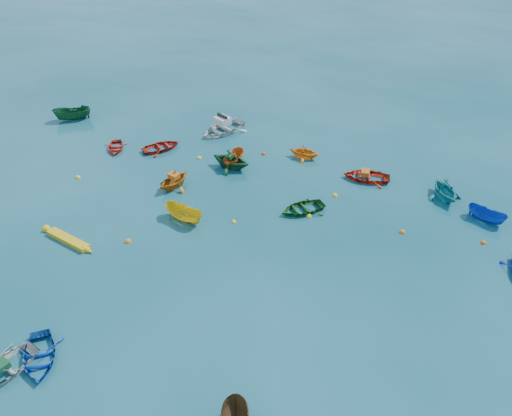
{
  "coord_description": "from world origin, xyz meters",
  "views": [
    {
      "loc": [
        1.24,
        -21.62,
        19.2
      ],
      "look_at": [
        0.0,
        5.0,
        0.4
      ],
      "focal_mm": 35.0,
      "sensor_mm": 36.0,
      "label": 1
    }
  ],
  "objects_px": {
    "dinghy_blue_sw": "(40,360)",
    "dinghy_white_near": "(3,373)",
    "motorboat_white": "(223,132)",
    "kayak_yellow": "(69,242)"
  },
  "relations": [
    {
      "from": "motorboat_white",
      "to": "kayak_yellow",
      "type": "bearing_deg",
      "value": -74.3
    },
    {
      "from": "dinghy_white_near",
      "to": "kayak_yellow",
      "type": "bearing_deg",
      "value": 126.55
    },
    {
      "from": "dinghy_blue_sw",
      "to": "dinghy_white_near",
      "type": "distance_m",
      "value": 1.59
    },
    {
      "from": "dinghy_blue_sw",
      "to": "motorboat_white",
      "type": "bearing_deg",
      "value": 54.56
    },
    {
      "from": "dinghy_blue_sw",
      "to": "dinghy_white_near",
      "type": "height_order",
      "value": "dinghy_white_near"
    },
    {
      "from": "dinghy_blue_sw",
      "to": "dinghy_white_near",
      "type": "relative_size",
      "value": 0.94
    },
    {
      "from": "dinghy_blue_sw",
      "to": "kayak_yellow",
      "type": "height_order",
      "value": "dinghy_blue_sw"
    },
    {
      "from": "dinghy_blue_sw",
      "to": "dinghy_white_near",
      "type": "bearing_deg",
      "value": -172.09
    },
    {
      "from": "kayak_yellow",
      "to": "motorboat_white",
      "type": "height_order",
      "value": "motorboat_white"
    },
    {
      "from": "dinghy_white_near",
      "to": "kayak_yellow",
      "type": "distance_m",
      "value": 9.45
    }
  ]
}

